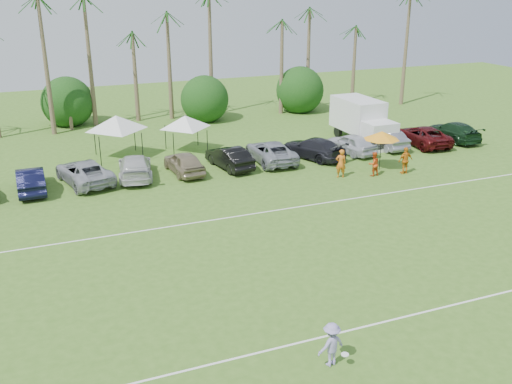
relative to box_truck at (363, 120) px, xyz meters
name	(u,v)px	position (x,y,z in m)	size (l,w,h in m)	color
ground	(356,368)	(-15.69, -25.10, -1.81)	(120.00, 120.00, 0.00)	#40691F
field_lines	(265,265)	(-15.69, -17.10, -1.81)	(80.00, 12.10, 0.01)	white
palm_tree_3	(32,11)	(-23.69, 12.90, 8.25)	(2.40, 2.40, 11.90)	brown
palm_tree_4	(87,42)	(-19.69, 12.90, 5.67)	(2.40, 2.40, 8.90)	brown
palm_tree_5	(133,30)	(-15.69, 12.90, 6.54)	(2.40, 2.40, 9.90)	brown
palm_tree_6	(177,19)	(-11.69, 12.90, 7.40)	(2.40, 2.40, 10.90)	brown
palm_tree_7	(220,8)	(-7.69, 12.90, 8.25)	(2.40, 2.40, 11.90)	brown
palm_tree_8	(270,35)	(-2.69, 12.90, 5.67)	(2.40, 2.40, 8.90)	brown
palm_tree_9	(317,25)	(2.31, 12.90, 6.54)	(2.40, 2.40, 9.90)	brown
palm_tree_10	(362,14)	(7.31, 12.90, 7.40)	(2.40, 2.40, 10.90)	brown
palm_tree_11	(396,5)	(11.31, 12.90, 8.25)	(2.40, 2.40, 11.90)	brown
bush_tree_1	(69,108)	(-21.69, 13.90, -0.01)	(4.00, 4.00, 4.00)	brown
bush_tree_2	(199,98)	(-9.69, 13.90, -0.01)	(4.00, 4.00, 4.00)	brown
bush_tree_3	(293,91)	(0.31, 13.90, -0.01)	(4.00, 4.00, 4.00)	brown
sideline_player_a	(341,163)	(-6.14, -7.29, -0.84)	(0.71, 0.46, 1.94)	orange
sideline_player_b	(374,164)	(-3.92, -7.82, -0.98)	(0.80, 0.63, 1.66)	#CC4816
sideline_player_c	(405,160)	(-1.67, -8.22, -0.88)	(1.09, 0.45, 1.86)	orange
box_truck	(363,120)	(0.00, 0.00, 0.00)	(2.62, 6.60, 3.39)	silver
canopy_tent_left	(116,116)	(-19.17, 2.78, 1.38)	(4.60, 4.60, 3.73)	black
canopy_tent_right	(185,116)	(-14.07, 2.57, 0.99)	(4.04, 4.04, 3.27)	black
market_umbrella	(382,135)	(-2.79, -6.86, 0.65)	(2.46, 2.46, 2.74)	black
frisbee_player	(331,344)	(-16.40, -24.61, -1.00)	(1.14, 0.83, 1.62)	#958AC4
parked_car_1	(31,180)	(-25.41, -2.53, -1.05)	(1.62, 4.64, 1.53)	black
parked_car_2	(84,172)	(-22.15, -2.16, -1.05)	(2.54, 5.50, 1.53)	#9EA0A8
parked_car_3	(135,167)	(-18.88, -2.23, -1.05)	(2.14, 5.27, 1.53)	silver
parked_car_4	(184,162)	(-15.62, -2.58, -1.05)	(1.81, 4.49, 1.53)	gray
parked_car_5	(229,157)	(-12.35, -2.60, -1.05)	(1.62, 4.64, 1.53)	black
parked_car_6	(271,152)	(-9.09, -2.35, -1.05)	(2.54, 5.50, 1.53)	#90939E
parked_car_7	(313,148)	(-5.82, -2.63, -1.05)	(2.14, 5.27, 1.53)	black
parked_car_8	(351,143)	(-2.56, -2.59, -1.05)	(1.81, 4.49, 1.53)	silver
parked_car_9	(385,138)	(0.71, -2.25, -1.05)	(1.62, 4.64, 1.53)	slate
parked_car_10	(422,135)	(3.97, -2.63, -1.05)	(2.54, 5.50, 1.53)	#4A0D0F
parked_car_11	(454,131)	(7.23, -2.44, -1.05)	(2.14, 5.27, 1.53)	black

